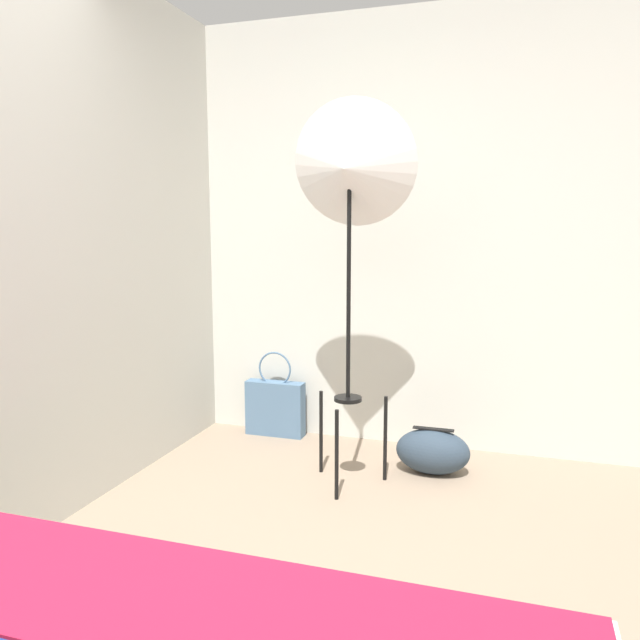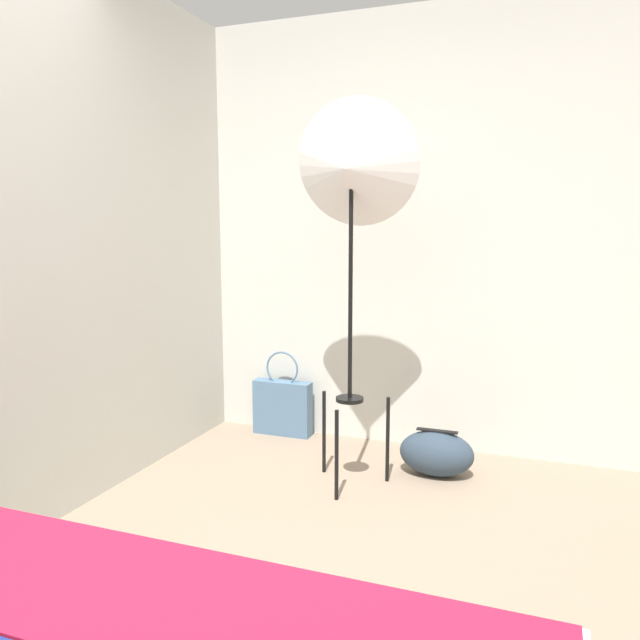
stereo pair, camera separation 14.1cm
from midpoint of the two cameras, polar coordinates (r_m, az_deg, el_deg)
wall_back at (r=3.82m, az=6.67°, el=7.80°), size 8.00×0.05×2.60m
wall_side_left at (r=3.11m, az=-23.69°, el=7.00°), size 0.05×8.00×2.60m
photo_umbrella at (r=3.15m, az=1.40°, el=13.59°), size 0.64×0.39×1.98m
tote_bag at (r=4.10m, az=-5.11°, el=-7.91°), size 0.38×0.10×0.55m
duffel_bag at (r=3.54m, az=9.12°, el=-11.78°), size 0.40×0.25×0.25m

